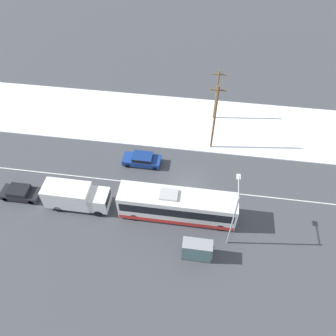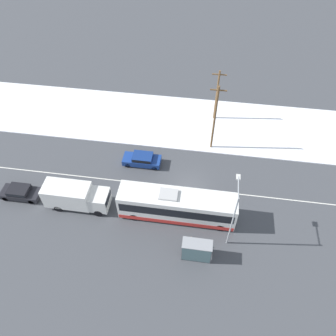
{
  "view_description": "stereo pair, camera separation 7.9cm",
  "coord_description": "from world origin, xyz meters",
  "px_view_note": "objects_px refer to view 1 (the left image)",
  "views": [
    {
      "loc": [
        0.87,
        -22.7,
        28.92
      ],
      "look_at": [
        -2.51,
        1.48,
        1.4
      ],
      "focal_mm": 35.0,
      "sensor_mm": 36.0,
      "label": 1
    },
    {
      "loc": [
        0.95,
        -22.69,
        28.92
      ],
      "look_at": [
        -2.51,
        1.48,
        1.4
      ],
      "focal_mm": 35.0,
      "sensor_mm": 36.0,
      "label": 2
    }
  ],
  "objects_px": {
    "pedestrian_at_stop": "(191,241)",
    "sedan_car": "(142,159)",
    "utility_pole_roadside": "(215,118)",
    "streetlamp": "(234,211)",
    "bus_shelter": "(197,250)",
    "utility_pole_snowlot": "(216,95)",
    "city_bus": "(177,206)",
    "parked_car_near_truck": "(20,192)",
    "box_truck": "(75,196)"
  },
  "relations": [
    {
      "from": "sedan_car",
      "to": "utility_pole_snowlot",
      "type": "bearing_deg",
      "value": -129.77
    },
    {
      "from": "city_bus",
      "to": "utility_pole_snowlot",
      "type": "relative_size",
      "value": 1.61
    },
    {
      "from": "box_truck",
      "to": "bus_shelter",
      "type": "height_order",
      "value": "box_truck"
    },
    {
      "from": "box_truck",
      "to": "sedan_car",
      "type": "distance_m",
      "value": 8.95
    },
    {
      "from": "pedestrian_at_stop",
      "to": "streetlamp",
      "type": "height_order",
      "value": "streetlamp"
    },
    {
      "from": "utility_pole_roadside",
      "to": "streetlamp",
      "type": "bearing_deg",
      "value": -79.67
    },
    {
      "from": "utility_pole_snowlot",
      "to": "parked_car_near_truck",
      "type": "bearing_deg",
      "value": -141.06
    },
    {
      "from": "box_truck",
      "to": "streetlamp",
      "type": "distance_m",
      "value": 16.27
    },
    {
      "from": "sedan_car",
      "to": "bus_shelter",
      "type": "relative_size",
      "value": 1.61
    },
    {
      "from": "sedan_car",
      "to": "pedestrian_at_stop",
      "type": "xyz_separation_m",
      "value": [
        6.73,
        -10.12,
        0.33
      ]
    },
    {
      "from": "parked_car_near_truck",
      "to": "utility_pole_roadside",
      "type": "bearing_deg",
      "value": 27.79
    },
    {
      "from": "bus_shelter",
      "to": "utility_pole_roadside",
      "type": "distance_m",
      "value": 15.52
    },
    {
      "from": "parked_car_near_truck",
      "to": "streetlamp",
      "type": "bearing_deg",
      "value": -5.09
    },
    {
      "from": "city_bus",
      "to": "parked_car_near_truck",
      "type": "xyz_separation_m",
      "value": [
        -17.07,
        0.06,
        -0.99
      ]
    },
    {
      "from": "streetlamp",
      "to": "city_bus",
      "type": "bearing_deg",
      "value": 159.86
    },
    {
      "from": "pedestrian_at_stop",
      "to": "streetlamp",
      "type": "distance_m",
      "value": 5.22
    },
    {
      "from": "pedestrian_at_stop",
      "to": "sedan_car",
      "type": "bearing_deg",
      "value": 123.62
    },
    {
      "from": "box_truck",
      "to": "pedestrian_at_stop",
      "type": "relative_size",
      "value": 3.75
    },
    {
      "from": "box_truck",
      "to": "utility_pole_roadside",
      "type": "height_order",
      "value": "utility_pole_roadside"
    },
    {
      "from": "parked_car_near_truck",
      "to": "box_truck",
      "type": "bearing_deg",
      "value": -2.08
    },
    {
      "from": "city_bus",
      "to": "pedestrian_at_stop",
      "type": "height_order",
      "value": "city_bus"
    },
    {
      "from": "parked_car_near_truck",
      "to": "utility_pole_roadside",
      "type": "xyz_separation_m",
      "value": [
        20.04,
        10.56,
        3.95
      ]
    },
    {
      "from": "pedestrian_at_stop",
      "to": "bus_shelter",
      "type": "height_order",
      "value": "bus_shelter"
    },
    {
      "from": "box_truck",
      "to": "pedestrian_at_stop",
      "type": "bearing_deg",
      "value": -14.68
    },
    {
      "from": "parked_car_near_truck",
      "to": "utility_pole_roadside",
      "type": "relative_size",
      "value": 0.47
    },
    {
      "from": "box_truck",
      "to": "utility_pole_roadside",
      "type": "distance_m",
      "value": 17.63
    },
    {
      "from": "streetlamp",
      "to": "utility_pole_roadside",
      "type": "xyz_separation_m",
      "value": [
        -2.29,
        12.55,
        0.0
      ]
    },
    {
      "from": "parked_car_near_truck",
      "to": "streetlamp",
      "type": "height_order",
      "value": "streetlamp"
    },
    {
      "from": "streetlamp",
      "to": "utility_pole_snowlot",
      "type": "distance_m",
      "value": 18.4
    },
    {
      "from": "box_truck",
      "to": "utility_pole_roadside",
      "type": "xyz_separation_m",
      "value": [
        13.59,
        10.79,
        3.09
      ]
    },
    {
      "from": "box_truck",
      "to": "utility_pole_snowlot",
      "type": "xyz_separation_m",
      "value": [
        13.67,
        16.49,
        2.23
      ]
    },
    {
      "from": "sedan_car",
      "to": "bus_shelter",
      "type": "bearing_deg",
      "value": 123.02
    },
    {
      "from": "city_bus",
      "to": "utility_pole_roadside",
      "type": "relative_size",
      "value": 1.31
    },
    {
      "from": "bus_shelter",
      "to": "utility_pole_roadside",
      "type": "height_order",
      "value": "utility_pole_roadside"
    },
    {
      "from": "bus_shelter",
      "to": "utility_pole_snowlot",
      "type": "height_order",
      "value": "utility_pole_snowlot"
    },
    {
      "from": "city_bus",
      "to": "sedan_car",
      "type": "relative_size",
      "value": 2.65
    },
    {
      "from": "utility_pole_roadside",
      "to": "city_bus",
      "type": "bearing_deg",
      "value": -105.61
    },
    {
      "from": "utility_pole_roadside",
      "to": "parked_car_near_truck",
      "type": "bearing_deg",
      "value": -152.21
    },
    {
      "from": "city_bus",
      "to": "streetlamp",
      "type": "xyz_separation_m",
      "value": [
        5.26,
        -1.93,
        2.95
      ]
    },
    {
      "from": "bus_shelter",
      "to": "streetlamp",
      "type": "distance_m",
      "value": 4.95
    },
    {
      "from": "bus_shelter",
      "to": "utility_pole_roadside",
      "type": "xyz_separation_m",
      "value": [
        0.59,
        15.21,
        3.03
      ]
    },
    {
      "from": "bus_shelter",
      "to": "city_bus",
      "type": "bearing_deg",
      "value": 117.39
    },
    {
      "from": "sedan_car",
      "to": "utility_pole_snowlot",
      "type": "relative_size",
      "value": 0.61
    },
    {
      "from": "parked_car_near_truck",
      "to": "bus_shelter",
      "type": "bearing_deg",
      "value": -13.46
    },
    {
      "from": "utility_pole_roadside",
      "to": "utility_pole_snowlot",
      "type": "xyz_separation_m",
      "value": [
        0.08,
        5.69,
        -0.86
      ]
    },
    {
      "from": "bus_shelter",
      "to": "parked_car_near_truck",
      "type": "bearing_deg",
      "value": 166.54
    },
    {
      "from": "city_bus",
      "to": "utility_pole_roadside",
      "type": "xyz_separation_m",
      "value": [
        2.97,
        10.62,
        2.96
      ]
    },
    {
      "from": "utility_pole_roadside",
      "to": "pedestrian_at_stop",
      "type": "bearing_deg",
      "value": -94.88
    },
    {
      "from": "bus_shelter",
      "to": "streetlamp",
      "type": "height_order",
      "value": "streetlamp"
    },
    {
      "from": "pedestrian_at_stop",
      "to": "utility_pole_roadside",
      "type": "height_order",
      "value": "utility_pole_roadside"
    }
  ]
}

